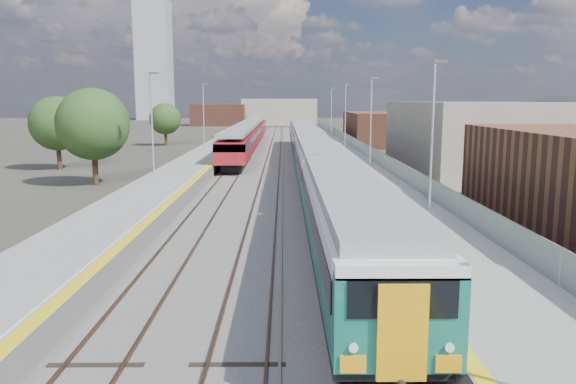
{
  "coord_description": "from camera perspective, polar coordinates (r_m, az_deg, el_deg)",
  "views": [
    {
      "loc": [
        -0.85,
        -6.11,
        6.52
      ],
      "look_at": [
        -0.64,
        20.36,
        2.2
      ],
      "focal_mm": 35.0,
      "sensor_mm": 36.0,
      "label": 1
    }
  ],
  "objects": [
    {
      "name": "ground",
      "position": [
        56.49,
        0.42,
        2.64
      ],
      "size": [
        320.0,
        320.0,
        0.0
      ],
      "primitive_type": "plane",
      "color": "#47443A",
      "rests_on": "ground"
    },
    {
      "name": "ballast_bed",
      "position": [
        58.98,
        -1.81,
        2.94
      ],
      "size": [
        10.5,
        155.0,
        0.06
      ],
      "primitive_type": "cube",
      "color": "#565451",
      "rests_on": "ground"
    },
    {
      "name": "tracks",
      "position": [
        60.63,
        -1.21,
        3.19
      ],
      "size": [
        8.96,
        160.0,
        0.17
      ],
      "color": "#4C3323",
      "rests_on": "ground"
    },
    {
      "name": "platform_right",
      "position": [
        59.22,
        5.5,
        3.42
      ],
      "size": [
        4.7,
        155.0,
        8.52
      ],
      "color": "slate",
      "rests_on": "ground"
    },
    {
      "name": "platform_left",
      "position": [
        59.47,
        -8.38,
        3.37
      ],
      "size": [
        4.3,
        155.0,
        8.52
      ],
      "color": "slate",
      "rests_on": "ground"
    },
    {
      "name": "buildings",
      "position": [
        145.8,
        -7.38,
        10.83
      ],
      "size": [
        72.0,
        185.5,
        40.0
      ],
      "color": "brown",
      "rests_on": "ground"
    },
    {
      "name": "green_train",
      "position": [
        49.35,
        2.29,
        4.17
      ],
      "size": [
        2.77,
        77.09,
        3.05
      ],
      "color": "black",
      "rests_on": "ground"
    },
    {
      "name": "red_train",
      "position": [
        76.5,
        -3.95,
        5.93
      ],
      "size": [
        2.81,
        56.97,
        3.54
      ],
      "color": "black",
      "rests_on": "ground"
    },
    {
      "name": "tree_a",
      "position": [
        45.88,
        -19.22,
        6.52
      ],
      "size": [
        5.54,
        5.54,
        7.51
      ],
      "color": "#382619",
      "rests_on": "ground"
    },
    {
      "name": "tree_b",
      "position": [
        57.79,
        -22.42,
        6.46
      ],
      "size": [
        5.14,
        5.14,
        6.97
      ],
      "color": "#382619",
      "rests_on": "ground"
    },
    {
      "name": "tree_c",
      "position": [
        84.31,
        -12.38,
        7.26
      ],
      "size": [
        4.55,
        4.55,
        6.17
      ],
      "color": "#382619",
      "rests_on": "ground"
    },
    {
      "name": "tree_d",
      "position": [
        71.44,
        20.55,
        6.6
      ],
      "size": [
        4.61,
        4.61,
        6.24
      ],
      "color": "#382619",
      "rests_on": "ground"
    }
  ]
}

